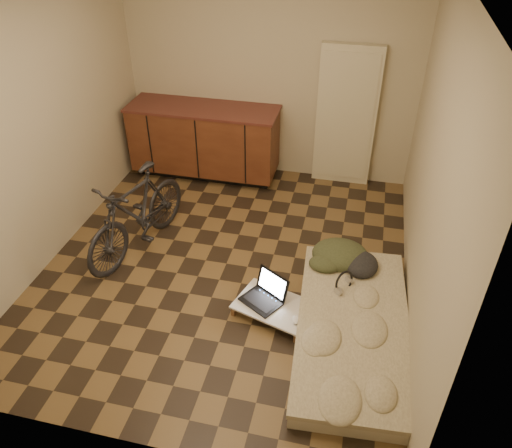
% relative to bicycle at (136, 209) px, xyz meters
% --- Properties ---
extents(room_shell, '(3.50, 4.00, 2.60)m').
position_rel_bicycle_xyz_m(room_shell, '(0.93, -0.05, 0.81)').
color(room_shell, brown).
rests_on(room_shell, ground).
extents(cabinets, '(1.84, 0.62, 0.91)m').
position_rel_bicycle_xyz_m(cabinets, '(0.18, 1.65, -0.02)').
color(cabinets, black).
rests_on(cabinets, ground).
extents(appliance_panel, '(0.70, 0.10, 1.70)m').
position_rel_bicycle_xyz_m(appliance_panel, '(1.88, 1.89, 0.36)').
color(appliance_panel, beige).
rests_on(appliance_panel, ground).
extents(bicycle, '(0.81, 1.56, 0.97)m').
position_rel_bicycle_xyz_m(bicycle, '(0.00, 0.00, 0.00)').
color(bicycle, black).
rests_on(bicycle, ground).
extents(futon, '(1.06, 1.99, 0.17)m').
position_rel_bicycle_xyz_m(futon, '(2.23, -0.72, -0.40)').
color(futon, '#BCB396').
rests_on(futon, ground).
extents(clothing_pile, '(0.60, 0.52, 0.23)m').
position_rel_bicycle_xyz_m(clothing_pile, '(2.09, 0.06, -0.21)').
color(clothing_pile, '#313821').
rests_on(clothing_pile, futon).
extents(headphones, '(0.32, 0.32, 0.16)m').
position_rel_bicycle_xyz_m(headphones, '(2.11, -0.33, -0.24)').
color(headphones, black).
rests_on(headphones, futon).
extents(lap_desk, '(0.78, 0.62, 0.11)m').
position_rel_bicycle_xyz_m(lap_desk, '(1.54, -0.63, -0.39)').
color(lap_desk, brown).
rests_on(lap_desk, ground).
extents(laptop, '(0.45, 0.44, 0.24)m').
position_rel_bicycle_xyz_m(laptop, '(1.44, -0.57, -0.32)').
color(laptop, black).
rests_on(laptop, lap_desk).
extents(mouse, '(0.08, 0.11, 0.04)m').
position_rel_bicycle_xyz_m(mouse, '(1.75, -0.78, -0.35)').
color(mouse, white).
rests_on(mouse, lap_desk).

